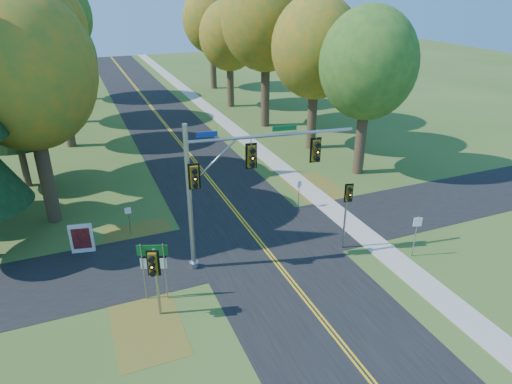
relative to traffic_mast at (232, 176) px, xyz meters
name	(u,v)px	position (x,y,z in m)	size (l,w,h in m)	color
ground	(272,257)	(2.14, -0.33, -5.16)	(160.00, 160.00, 0.00)	#34521D
road_main	(272,257)	(2.14, -0.33, -5.15)	(8.00, 160.00, 0.02)	black
road_cross	(258,240)	(2.14, 1.67, -5.15)	(60.00, 6.00, 0.02)	black
centerline_left	(270,257)	(2.04, -0.33, -5.14)	(0.10, 160.00, 0.01)	gold
centerline_right	(273,256)	(2.24, -0.33, -5.14)	(0.10, 160.00, 0.01)	gold
sidewalk_east	(365,235)	(8.34, -0.33, -5.13)	(1.60, 160.00, 0.06)	#9E998E
leaf_patch_w_near	(143,245)	(-4.36, 3.67, -5.16)	(4.00, 6.00, 0.00)	brown
leaf_patch_e	(323,195)	(8.94, 5.67, -5.16)	(3.50, 8.00, 0.00)	brown
leaf_patch_w_far	(147,326)	(-5.36, -3.33, -5.16)	(3.00, 5.00, 0.00)	brown
tree_w_a	(26,71)	(-8.98, 9.05, 4.32)	(8.00, 8.00, 14.15)	#38281C
tree_e_a	(368,64)	(13.71, 8.44, 3.37)	(7.20, 7.20, 12.73)	#38281C
tree_w_b	(18,41)	(-9.58, 15.96, 5.21)	(8.60, 8.60, 15.38)	#38281C
tree_e_b	(316,48)	(13.11, 15.24, 3.74)	(7.60, 7.60, 13.33)	#38281C
tree_w_c	(57,59)	(-7.39, 24.14, 2.78)	(6.80, 6.80, 11.91)	#38281C
tree_e_c	(266,19)	(12.02, 23.36, 5.50)	(8.80, 8.80, 15.79)	#38281C
tree_w_d	(46,28)	(-7.98, 32.85, 4.62)	(8.20, 8.20, 14.56)	#38281C
tree_e_d	(230,36)	(11.41, 32.54, 3.08)	(7.00, 7.00, 12.32)	#38281C
tree_w_e	(57,17)	(-6.78, 43.75, 4.91)	(8.40, 8.40, 14.97)	#38281C
tree_e_e	(212,20)	(12.62, 43.25, 4.03)	(7.80, 7.80, 13.74)	#38281C
traffic_mast	(232,176)	(0.00, 0.00, 0.00)	(8.78, 1.52, 8.03)	#999BA2
east_signal_pole	(348,200)	(6.30, -1.17, -2.01)	(0.47, 0.56, 4.16)	gray
ped_signal_pole	(154,268)	(-4.71, -2.95, -2.47)	(0.54, 0.66, 3.62)	gray
route_sign_cluster	(153,260)	(-4.52, -1.53, -2.98)	(1.36, 0.55, 3.09)	gray
info_kiosk	(82,239)	(-7.58, 4.24, -4.28)	(1.29, 0.42, 1.77)	silver
reg_sign_e_north	(299,189)	(6.35, 4.58, -3.77)	(0.37, 0.16, 2.03)	gray
reg_sign_e_south	(416,229)	(9.51, -3.25, -3.43)	(0.47, 0.18, 2.53)	gray
reg_sign_w	(129,216)	(-4.80, 5.16, -3.83)	(0.37, 0.07, 1.94)	gray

